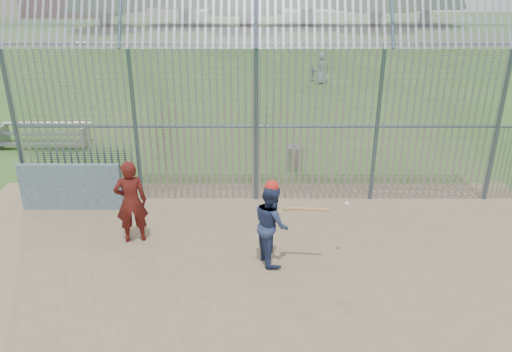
{
  "coord_description": "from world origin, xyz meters",
  "views": [
    {
      "loc": [
        0.02,
        -8.35,
        5.69
      ],
      "look_at": [
        0.0,
        2.0,
        1.3
      ],
      "focal_mm": 35.0,
      "sensor_mm": 36.0,
      "label": 1
    }
  ],
  "objects_px": {
    "onlooker": "(131,202)",
    "bleacher": "(44,135)",
    "dugout_wall": "(71,187)",
    "batter": "(271,224)",
    "trash_can": "(294,158)"
  },
  "relations": [
    {
      "from": "onlooker",
      "to": "bleacher",
      "type": "height_order",
      "value": "onlooker"
    },
    {
      "from": "dugout_wall",
      "to": "bleacher",
      "type": "distance_m",
      "value": 5.42
    },
    {
      "from": "bleacher",
      "to": "dugout_wall",
      "type": "bearing_deg",
      "value": -61.6
    },
    {
      "from": "bleacher",
      "to": "batter",
      "type": "bearing_deg",
      "value": -43.64
    },
    {
      "from": "dugout_wall",
      "to": "onlooker",
      "type": "height_order",
      "value": "onlooker"
    },
    {
      "from": "bleacher",
      "to": "trash_can",
      "type": "bearing_deg",
      "value": -14.25
    },
    {
      "from": "dugout_wall",
      "to": "trash_can",
      "type": "relative_size",
      "value": 3.05
    },
    {
      "from": "dugout_wall",
      "to": "onlooker",
      "type": "xyz_separation_m",
      "value": [
        1.89,
        -1.54,
        0.34
      ]
    },
    {
      "from": "trash_can",
      "to": "bleacher",
      "type": "distance_m",
      "value": 8.58
    },
    {
      "from": "batter",
      "to": "bleacher",
      "type": "xyz_separation_m",
      "value": [
        -7.49,
        7.14,
        -0.46
      ]
    },
    {
      "from": "batter",
      "to": "bleacher",
      "type": "bearing_deg",
      "value": 28.65
    },
    {
      "from": "onlooker",
      "to": "bleacher",
      "type": "xyz_separation_m",
      "value": [
        -4.47,
        6.3,
        -0.56
      ]
    },
    {
      "from": "dugout_wall",
      "to": "batter",
      "type": "xyz_separation_m",
      "value": [
        4.91,
        -2.38,
        0.25
      ]
    },
    {
      "from": "dugout_wall",
      "to": "trash_can",
      "type": "xyz_separation_m",
      "value": [
        5.74,
        2.65,
        -0.24
      ]
    },
    {
      "from": "onlooker",
      "to": "batter",
      "type": "bearing_deg",
      "value": 150.73
    }
  ]
}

